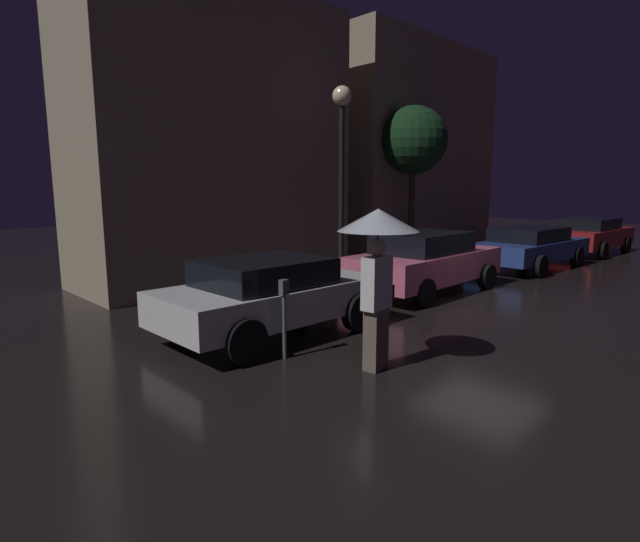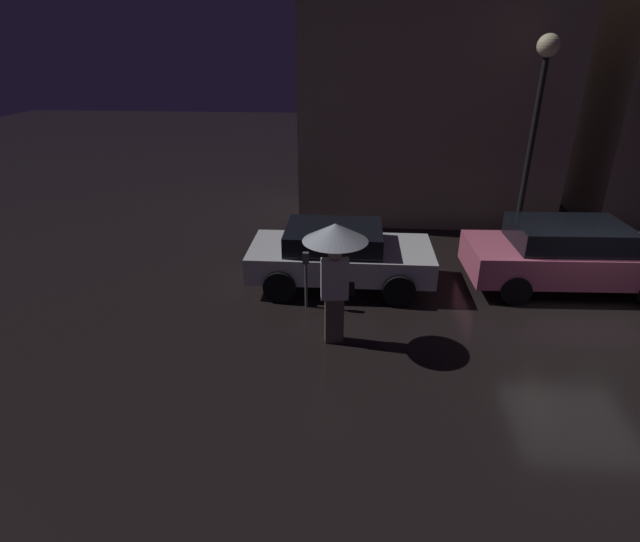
# 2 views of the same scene
# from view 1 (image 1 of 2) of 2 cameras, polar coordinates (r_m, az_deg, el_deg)

# --- Properties ---
(ground_plane) EXTENTS (60.00, 60.00, 0.00)m
(ground_plane) POSITION_cam_1_polar(r_m,az_deg,el_deg) (11.69, 18.22, -3.32)
(ground_plane) COLOR black
(building_facade_left) EXTENTS (7.23, 3.00, 7.44)m
(building_facade_left) POSITION_cam_1_polar(r_m,az_deg,el_deg) (13.96, -11.96, 14.33)
(building_facade_left) COLOR gray
(building_facade_left) RESTS_ON ground
(building_facade_right) EXTENTS (7.62, 3.00, 7.68)m
(building_facade_right) POSITION_cam_1_polar(r_m,az_deg,el_deg) (19.90, 9.97, 13.22)
(building_facade_right) COLOR gray
(building_facade_right) RESTS_ON ground
(parked_car_white) EXTENTS (3.92, 2.03, 1.32)m
(parked_car_white) POSITION_cam_1_polar(r_m,az_deg,el_deg) (8.51, -5.73, -2.62)
(parked_car_white) COLOR silver
(parked_car_white) RESTS_ON ground
(parked_car_pink) EXTENTS (4.46, 1.99, 1.45)m
(parked_car_pink) POSITION_cam_1_polar(r_m,az_deg,el_deg) (12.27, 11.95, 1.16)
(parked_car_pink) COLOR #DB6684
(parked_car_pink) RESTS_ON ground
(parked_car_blue) EXTENTS (4.62, 2.00, 1.29)m
(parked_car_blue) POSITION_cam_1_polar(r_m,az_deg,el_deg) (16.81, 22.91, 2.62)
(parked_car_blue) COLOR navy
(parked_car_blue) RESTS_ON ground
(parked_car_red) EXTENTS (4.49, 2.07, 1.36)m
(parked_car_red) POSITION_cam_1_polar(r_m,az_deg,el_deg) (21.64, 28.35, 3.68)
(parked_car_red) COLOR maroon
(parked_car_red) RESTS_ON ground
(pedestrian_with_umbrella) EXTENTS (1.09, 1.09, 2.22)m
(pedestrian_with_umbrella) POSITION_cam_1_polar(r_m,az_deg,el_deg) (6.71, 6.61, 2.96)
(pedestrian_with_umbrella) COLOR #66564C
(pedestrian_with_umbrella) RESTS_ON ground
(parking_meter) EXTENTS (0.12, 0.10, 1.19)m
(parking_meter) POSITION_cam_1_polar(r_m,az_deg,el_deg) (7.30, -4.12, -4.45)
(parking_meter) COLOR #4C5154
(parking_meter) RESTS_ON ground
(street_lamp_near) EXTENTS (0.50, 0.50, 5.07)m
(street_lamp_near) POSITION_cam_1_polar(r_m,az_deg,el_deg) (13.38, 2.50, 14.96)
(street_lamp_near) COLOR black
(street_lamp_near) RESTS_ON ground
(street_tree) EXTENTS (2.16, 2.16, 5.07)m
(street_tree) POSITION_cam_1_polar(r_m,az_deg,el_deg) (16.72, 10.62, 14.37)
(street_tree) COLOR #473323
(street_tree) RESTS_ON ground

